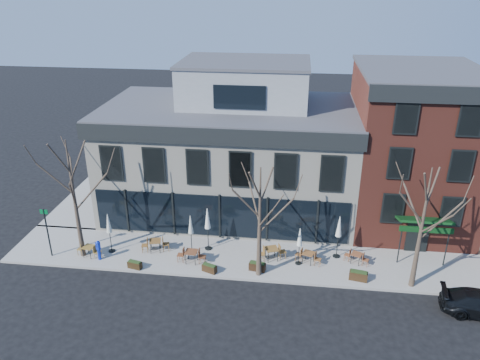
# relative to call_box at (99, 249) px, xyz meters

# --- Properties ---
(ground) EXTENTS (120.00, 120.00, 0.00)m
(ground) POSITION_rel_call_box_xyz_m (7.24, 3.54, -0.88)
(ground) COLOR black
(ground) RESTS_ON ground
(sidewalk_front) EXTENTS (33.50, 4.70, 0.15)m
(sidewalk_front) POSITION_rel_call_box_xyz_m (10.49, 1.39, -0.81)
(sidewalk_front) COLOR gray
(sidewalk_front) RESTS_ON ground
(sidewalk_side) EXTENTS (4.50, 12.00, 0.15)m
(sidewalk_side) POSITION_rel_call_box_xyz_m (-4.01, 9.54, -0.81)
(sidewalk_side) COLOR gray
(sidewalk_side) RESTS_ON ground
(corner_building) EXTENTS (18.39, 10.39, 11.10)m
(corner_building) POSITION_rel_call_box_xyz_m (7.32, 8.61, 3.84)
(corner_building) COLOR silver
(corner_building) RESTS_ON ground
(red_brick_building) EXTENTS (8.20, 11.78, 11.18)m
(red_brick_building) POSITION_rel_call_box_xyz_m (20.24, 8.52, 4.75)
(red_brick_building) COLOR maroon
(red_brick_building) RESTS_ON ground
(tree_corner) EXTENTS (3.93, 3.98, 7.92)m
(tree_corner) POSITION_rel_call_box_xyz_m (-1.25, 0.34, 3.37)
(tree_corner) COLOR #382B21
(tree_corner) RESTS_ON sidewalk_front
(tree_mid) EXTENTS (3.50, 3.55, 7.04)m
(tree_mid) POSITION_rel_call_box_xyz_m (10.25, -0.36, 2.91)
(tree_mid) COLOR #382B21
(tree_mid) RESTS_ON sidewalk_front
(tree_right) EXTENTS (3.72, 3.77, 7.48)m
(tree_right) POSITION_rel_call_box_xyz_m (19.25, -0.36, 3.14)
(tree_right) COLOR #382B21
(tree_right) RESTS_ON sidewalk_front
(sign_pole) EXTENTS (0.50, 0.10, 3.40)m
(sign_pole) POSITION_rel_call_box_xyz_m (-3.26, 0.04, 1.19)
(sign_pole) COLOR black
(sign_pole) RESTS_ON sidewalk_front
(call_box) EXTENTS (0.28, 0.27, 1.38)m
(call_box) POSITION_rel_call_box_xyz_m (0.00, 0.00, 0.00)
(call_box) COLOR #0D26AD
(call_box) RESTS_ON sidewalk_front
(cafe_set_0) EXTENTS (1.73, 0.79, 0.89)m
(cafe_set_0) POSITION_rel_call_box_xyz_m (-0.78, 0.26, -0.28)
(cafe_set_0) COLOR brown
(cafe_set_0) RESTS_ON sidewalk_front
(cafe_set_1) EXTENTS (1.89, 0.89, 0.97)m
(cafe_set_1) POSITION_rel_call_box_xyz_m (3.28, 1.40, -0.23)
(cafe_set_1) COLOR brown
(cafe_set_1) RESTS_ON sidewalk_front
(cafe_set_2) EXTENTS (1.86, 0.77, 0.98)m
(cafe_set_2) POSITION_rel_call_box_xyz_m (5.92, 0.41, -0.23)
(cafe_set_2) COLOR brown
(cafe_set_2) RESTS_ON sidewalk_front
(cafe_set_3) EXTENTS (1.95, 1.09, 1.01)m
(cafe_set_3) POSITION_rel_call_box_xyz_m (10.91, 1.34, -0.22)
(cafe_set_3) COLOR brown
(cafe_set_3) RESTS_ON sidewalk_front
(cafe_set_4) EXTENTS (1.73, 0.98, 0.89)m
(cafe_set_4) POSITION_rel_call_box_xyz_m (13.23, 1.25, -0.27)
(cafe_set_4) COLOR brown
(cafe_set_4) RESTS_ON sidewalk_front
(cafe_set_5) EXTENTS (1.60, 0.99, 0.83)m
(cafe_set_5) POSITION_rel_call_box_xyz_m (16.24, 1.60, -0.31)
(cafe_set_5) COLOR brown
(cafe_set_5) RESTS_ON sidewalk_front
(umbrella_0) EXTENTS (0.44, 0.44, 2.78)m
(umbrella_0) POSITION_rel_call_box_xyz_m (0.42, 1.00, 1.23)
(umbrella_0) COLOR black
(umbrella_0) RESTS_ON sidewalk_front
(umbrella_1) EXTENTS (0.43, 0.43, 2.68)m
(umbrella_1) POSITION_rel_call_box_xyz_m (5.66, 1.60, 1.16)
(umbrella_1) COLOR black
(umbrella_1) RESTS_ON sidewalk_front
(umbrella_2) EXTENTS (0.48, 0.48, 3.01)m
(umbrella_2) POSITION_rel_call_box_xyz_m (6.68, 2.08, 1.39)
(umbrella_2) COLOR black
(umbrella_2) RESTS_ON sidewalk_front
(umbrella_3) EXTENTS (0.41, 0.41, 2.56)m
(umbrella_3) POSITION_rel_call_box_xyz_m (12.63, 1.07, 1.07)
(umbrella_3) COLOR black
(umbrella_3) RESTS_ON sidewalk_front
(umbrella_4) EXTENTS (0.47, 0.47, 2.93)m
(umbrella_4) POSITION_rel_call_box_xyz_m (15.06, 2.17, 1.33)
(umbrella_4) COLOR black
(umbrella_4) RESTS_ON sidewalk_front
(planter_0) EXTENTS (0.94, 0.55, 0.50)m
(planter_0) POSITION_rel_call_box_xyz_m (2.56, -0.66, -0.49)
(planter_0) COLOR black
(planter_0) RESTS_ON sidewalk_front
(planter_1) EXTENTS (0.99, 0.68, 0.51)m
(planter_1) POSITION_rel_call_box_xyz_m (7.22, -0.47, -0.48)
(planter_1) COLOR black
(planter_1) RESTS_ON sidewalk_front
(planter_2) EXTENTS (1.06, 0.58, 0.56)m
(planter_2) POSITION_rel_call_box_xyz_m (10.12, 0.04, -0.45)
(planter_2) COLOR black
(planter_2) RESTS_ON sidewalk_front
(planter_3) EXTENTS (1.14, 0.62, 0.60)m
(planter_3) POSITION_rel_call_box_xyz_m (16.19, -0.20, -0.43)
(planter_3) COLOR #322110
(planter_3) RESTS_ON sidewalk_front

